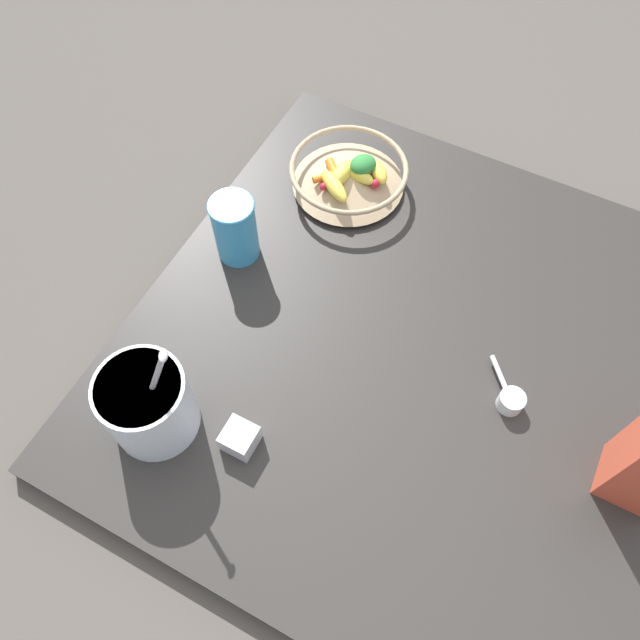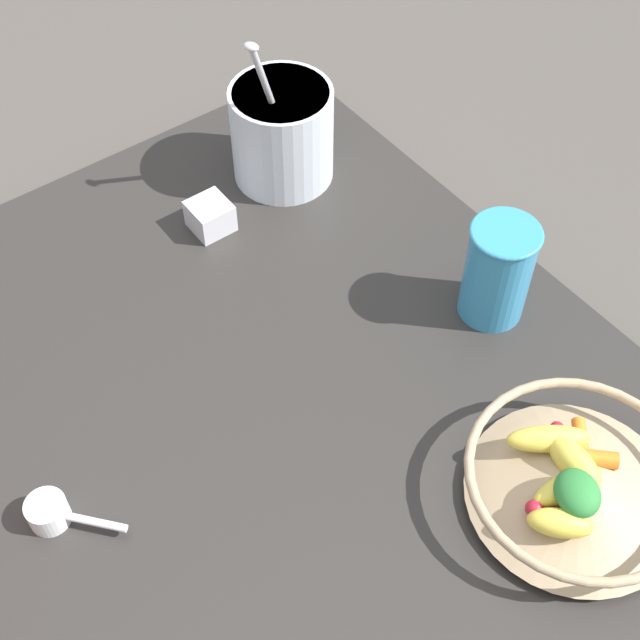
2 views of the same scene
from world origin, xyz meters
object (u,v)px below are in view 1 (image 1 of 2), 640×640
Objects in this scene: fruit_bowl at (349,175)px; spice_jar at (240,439)px; drinking_cup at (235,228)px; yogurt_tub at (147,403)px.

spice_jar is at bearing -81.34° from fruit_bowl.
drinking_cup is at bearing 121.65° from spice_jar.
yogurt_tub reaches higher than drinking_cup.
drinking_cup is 2.64× the size of spice_jar.
spice_jar is at bearing -58.35° from drinking_cup.
fruit_bowl is 0.54m from spice_jar.
drinking_cup reaches higher than fruit_bowl.
fruit_bowl is 0.57m from yogurt_tub.
spice_jar is (0.13, 0.03, -0.05)m from yogurt_tub.
yogurt_tub is at bearing -80.37° from drinking_cup.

